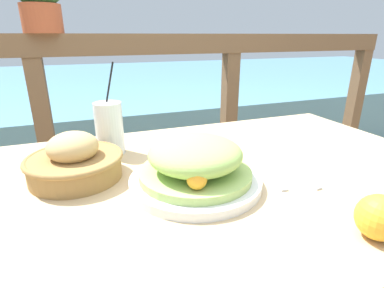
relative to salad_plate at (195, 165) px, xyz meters
The scene contains 9 objects.
patio_table 0.17m from the salad_plate, 27.14° to the left, with size 1.24×0.79×0.76m.
railing_fence 0.86m from the salad_plate, 84.95° to the left, with size 2.80×0.08×1.08m.
sea_backdrop 3.39m from the salad_plate, 88.71° to the left, with size 12.00×4.00×0.58m.
salad_plate is the anchor object (origin of this frame).
drink_glass 0.31m from the salad_plate, 119.74° to the left, with size 0.08×0.08×0.25m.
bread_basket 0.28m from the salad_plate, 151.70° to the left, with size 0.22×0.22×0.11m.
fork 0.18m from the salad_plate, ahead, with size 0.03×0.18×0.00m.
knife 0.24m from the salad_plate, ahead, with size 0.04×0.18×0.00m.
orange_near_basket 0.35m from the salad_plate, 52.32° to the right, with size 0.08×0.08×0.08m.
Camera 1 is at (-0.29, -0.60, 1.08)m, focal length 28.00 mm.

